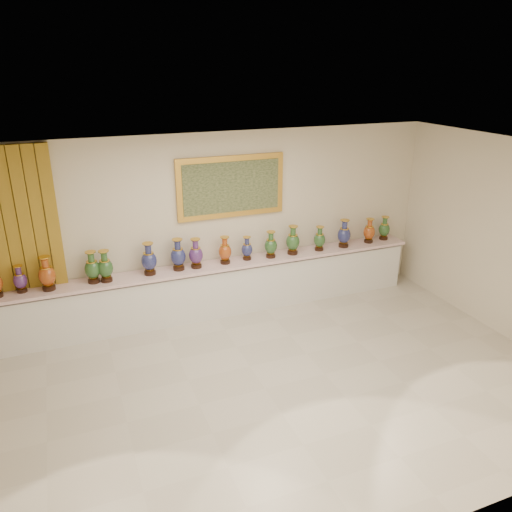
# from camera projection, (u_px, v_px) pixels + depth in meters

# --- Properties ---
(ground) EXTENTS (8.00, 8.00, 0.00)m
(ground) POSITION_uv_depth(u_px,v_px,m) (265.00, 389.00, 6.53)
(ground) COLOR beige
(ground) RESTS_ON ground
(room) EXTENTS (8.00, 8.00, 8.00)m
(room) POSITION_uv_depth(u_px,v_px,m) (43.00, 239.00, 7.22)
(room) COLOR beige
(room) RESTS_ON ground
(counter) EXTENTS (7.28, 0.48, 0.90)m
(counter) POSITION_uv_depth(u_px,v_px,m) (213.00, 290.00, 8.34)
(counter) COLOR white
(counter) RESTS_ON ground
(vase_1) EXTENTS (0.25, 0.25, 0.41)m
(vase_1) POSITION_uv_depth(u_px,v_px,m) (20.00, 280.00, 7.14)
(vase_1) COLOR black
(vase_1) RESTS_ON counter
(vase_2) EXTENTS (0.31, 0.31, 0.52)m
(vase_2) POSITION_uv_depth(u_px,v_px,m) (47.00, 275.00, 7.18)
(vase_2) COLOR black
(vase_2) RESTS_ON counter
(vase_3) EXTENTS (0.28, 0.28, 0.50)m
(vase_3) POSITION_uv_depth(u_px,v_px,m) (92.00, 269.00, 7.43)
(vase_3) COLOR black
(vase_3) RESTS_ON counter
(vase_4) EXTENTS (0.29, 0.29, 0.49)m
(vase_4) POSITION_uv_depth(u_px,v_px,m) (105.00, 268.00, 7.47)
(vase_4) COLOR black
(vase_4) RESTS_ON counter
(vase_5) EXTENTS (0.30, 0.30, 0.52)m
(vase_5) POSITION_uv_depth(u_px,v_px,m) (149.00, 260.00, 7.72)
(vase_5) COLOR black
(vase_5) RESTS_ON counter
(vase_6) EXTENTS (0.28, 0.28, 0.52)m
(vase_6) POSITION_uv_depth(u_px,v_px,m) (178.00, 256.00, 7.89)
(vase_6) COLOR black
(vase_6) RESTS_ON counter
(vase_7) EXTENTS (0.27, 0.27, 0.49)m
(vase_7) POSITION_uv_depth(u_px,v_px,m) (196.00, 255.00, 7.98)
(vase_7) COLOR black
(vase_7) RESTS_ON counter
(vase_8) EXTENTS (0.24, 0.24, 0.46)m
(vase_8) POSITION_uv_depth(u_px,v_px,m) (225.00, 251.00, 8.15)
(vase_8) COLOR black
(vase_8) RESTS_ON counter
(vase_9) EXTENTS (0.24, 0.24, 0.40)m
(vase_9) POSITION_uv_depth(u_px,v_px,m) (247.00, 249.00, 8.32)
(vase_9) COLOR black
(vase_9) RESTS_ON counter
(vase_10) EXTENTS (0.22, 0.22, 0.46)m
(vase_10) POSITION_uv_depth(u_px,v_px,m) (271.00, 246.00, 8.41)
(vase_10) COLOR black
(vase_10) RESTS_ON counter
(vase_11) EXTENTS (0.29, 0.29, 0.51)m
(vase_11) POSITION_uv_depth(u_px,v_px,m) (293.00, 241.00, 8.55)
(vase_11) COLOR black
(vase_11) RESTS_ON counter
(vase_12) EXTENTS (0.26, 0.26, 0.44)m
(vase_12) POSITION_uv_depth(u_px,v_px,m) (320.00, 240.00, 8.73)
(vase_12) COLOR black
(vase_12) RESTS_ON counter
(vase_13) EXTENTS (0.30, 0.30, 0.50)m
(vase_13) POSITION_uv_depth(u_px,v_px,m) (344.00, 235.00, 8.88)
(vase_13) COLOR black
(vase_13) RESTS_ON counter
(vase_14) EXTENTS (0.25, 0.25, 0.45)m
(vase_14) POSITION_uv_depth(u_px,v_px,m) (369.00, 232.00, 9.11)
(vase_14) COLOR black
(vase_14) RESTS_ON counter
(vase_15) EXTENTS (0.25, 0.25, 0.44)m
(vase_15) POSITION_uv_depth(u_px,v_px,m) (384.00, 229.00, 9.27)
(vase_15) COLOR black
(vase_15) RESTS_ON counter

